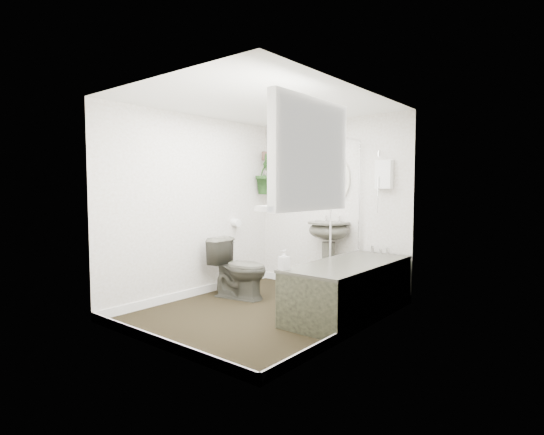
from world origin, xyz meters
The scene contains 22 objects.
floor centered at (0.00, 0.00, -0.01)m, with size 2.30×2.80×0.02m, color black.
ceiling centered at (0.00, 0.00, 2.31)m, with size 2.30×2.80×0.02m, color white.
wall_back centered at (0.00, 1.41, 1.15)m, with size 2.30×0.02×2.30m, color white.
wall_front centered at (0.00, -1.41, 1.15)m, with size 2.30×0.02×2.30m, color white.
wall_left centered at (-1.16, 0.00, 1.15)m, with size 0.02×2.80×2.30m, color white.
wall_right centered at (1.16, 0.00, 1.15)m, with size 0.02×2.80×2.30m, color white.
skirting centered at (0.00, 0.00, 0.05)m, with size 2.30×2.80×0.10m, color white.
bathtub centered at (0.80, 0.50, 0.29)m, with size 0.72×1.72×0.58m, color #45443A, non-canonical shape.
bath_screen centered at (0.47, 0.99, 1.28)m, with size 0.04×0.72×1.40m, color silver, non-canonical shape.
shower_box centered at (0.80, 1.34, 1.55)m, with size 0.20×0.10×0.35m, color white.
oval_mirror centered at (0.08, 1.37, 1.50)m, with size 0.46×0.03×0.62m, color beige.
wall_sconce centered at (-0.32, 1.36, 1.40)m, with size 0.04×0.04×0.22m, color black.
toilet_roll_holder centered at (-1.10, 0.70, 0.90)m, with size 0.11×0.11×0.11m, color white.
window_recess centered at (1.09, -0.70, 1.65)m, with size 0.08×1.00×0.90m, color white.
window_sill centered at (1.02, -0.70, 1.23)m, with size 0.18×1.00×0.04m, color white.
window_blinds centered at (1.04, -0.70, 1.65)m, with size 0.01×0.86×0.76m, color white.
toilet centered at (-0.63, 0.27, 0.38)m, with size 0.42×0.74×0.75m, color #45443A.
pedestal_sink centered at (0.08, 1.24, 0.47)m, with size 0.55×0.47×0.95m, color #45443A, non-canonical shape.
sill_plant centered at (0.98, -0.52, 1.38)m, with size 0.23×0.20×0.26m, color black.
hanging_plant centered at (-0.97, 1.23, 1.60)m, with size 0.34×0.27×0.62m, color black.
soap_bottle centered at (0.51, -0.29, 0.68)m, with size 0.09×0.09×0.20m, color black.
hanging_pot centered at (-0.97, 1.23, 1.85)m, with size 0.16×0.16×0.12m, color #4A3329.
Camera 1 is at (3.01, -3.56, 1.38)m, focal length 28.00 mm.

